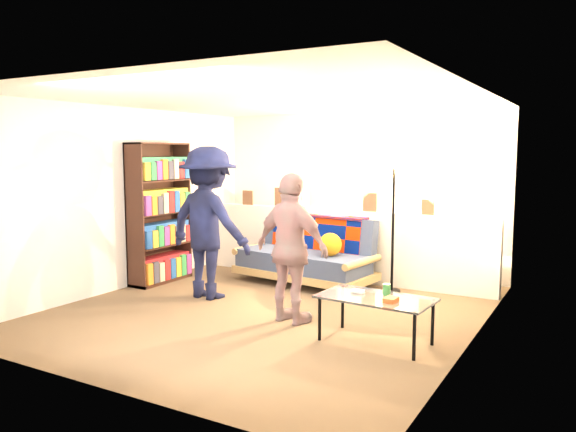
% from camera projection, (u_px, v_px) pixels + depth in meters
% --- Properties ---
extents(ground, '(5.00, 5.00, 0.00)m').
position_uv_depth(ground, '(271.00, 309.00, 6.49)').
color(ground, brown).
rests_on(ground, ground).
extents(room_shell, '(4.60, 5.05, 2.45)m').
position_uv_depth(room_shell, '(291.00, 164.00, 6.70)').
color(room_shell, silver).
rests_on(room_shell, ground).
extents(half_wall_ledge, '(4.45, 0.15, 1.00)m').
position_uv_depth(half_wall_ledge, '(337.00, 245.00, 7.98)').
color(half_wall_ledge, silver).
rests_on(half_wall_ledge, ground).
extents(ledge_decor, '(2.97, 0.02, 0.45)m').
position_uv_depth(ledge_decor, '(322.00, 197.00, 8.00)').
color(ledge_decor, brown).
rests_on(ledge_decor, half_wall_ledge).
extents(futon_sofa, '(2.03, 1.15, 0.83)m').
position_uv_depth(futon_sofa, '(308.00, 255.00, 7.77)').
color(futon_sofa, tan).
rests_on(futon_sofa, ground).
extents(bookshelf, '(0.32, 0.97, 1.94)m').
position_uv_depth(bookshelf, '(160.00, 218.00, 7.79)').
color(bookshelf, black).
rests_on(bookshelf, ground).
extents(coffee_table, '(1.10, 0.66, 0.55)m').
position_uv_depth(coffee_table, '(376.00, 300.00, 5.32)').
color(coffee_table, black).
rests_on(coffee_table, ground).
extents(floor_lamp, '(0.34, 0.31, 1.67)m').
position_uv_depth(floor_lamp, '(396.00, 201.00, 7.17)').
color(floor_lamp, black).
rests_on(floor_lamp, ground).
extents(person_left, '(1.28, 0.81, 1.88)m').
position_uv_depth(person_left, '(209.00, 223.00, 6.94)').
color(person_left, black).
rests_on(person_left, ground).
extents(person_right, '(1.00, 0.57, 1.60)m').
position_uv_depth(person_right, '(292.00, 249.00, 5.92)').
color(person_right, '#CC848A').
rests_on(person_right, ground).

